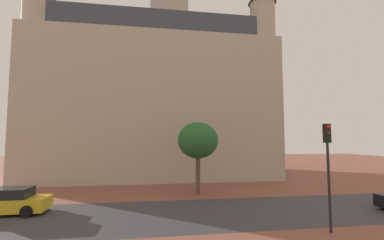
{
  "coord_description": "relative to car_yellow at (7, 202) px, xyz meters",
  "views": [
    {
      "loc": [
        -2.25,
        -5.2,
        4.22
      ],
      "look_at": [
        0.07,
        9.8,
        5.44
      ],
      "focal_mm": 24.07,
      "sensor_mm": 36.0,
      "label": 1
    }
  ],
  "objects": [
    {
      "name": "car_yellow",
      "position": [
        0.0,
        0.0,
        0.0
      ],
      "size": [
        4.45,
        1.96,
        1.47
      ],
      "color": "gold",
      "rests_on": "ground_plane"
    },
    {
      "name": "street_asphalt_strip",
      "position": [
        10.52,
        -1.51,
        -0.7
      ],
      "size": [
        120.0,
        6.85,
        0.0
      ],
      "primitive_type": "cube",
      "color": "#38383D",
      "rests_on": "ground_plane"
    },
    {
      "name": "landmark_building",
      "position": [
        8.83,
        16.32,
        8.85
      ],
      "size": [
        27.19,
        15.43,
        32.93
      ],
      "color": "#B2A893",
      "rests_on": "ground_plane"
    },
    {
      "name": "traffic_light_pole",
      "position": [
        16.47,
        -5.55,
        2.78
      ],
      "size": [
        0.28,
        0.34,
        5.01
      ],
      "color": "black",
      "rests_on": "ground_plane"
    },
    {
      "name": "ground_plane",
      "position": [
        10.52,
        -1.42,
        -0.7
      ],
      "size": [
        120.0,
        120.0,
        0.0
      ],
      "primitive_type": "plane",
      "color": "brown"
    },
    {
      "name": "tree_curb_far",
      "position": [
        11.87,
        3.57,
        3.51
      ],
      "size": [
        3.2,
        3.2,
        5.69
      ],
      "color": "brown",
      "rests_on": "ground_plane"
    }
  ]
}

